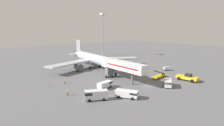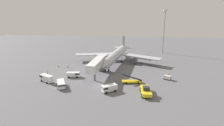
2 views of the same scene
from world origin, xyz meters
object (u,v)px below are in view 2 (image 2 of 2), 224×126
at_px(ground_crew_worker_foreground, 68,66).
at_px(safety_cone_bravo, 168,74).
at_px(belt_loader_truck, 132,81).
at_px(service_van_outer_left, 61,84).
at_px(safety_cone_alpha, 58,66).
at_px(apron_light_mast, 165,23).
at_px(airplane_at_gate, 117,54).
at_px(pushback_tug, 146,91).
at_px(service_van_near_right, 46,78).
at_px(jet_bridge, 98,63).
at_px(baggage_cart_outer_right, 168,77).
at_px(service_van_near_left, 109,88).
at_px(ground_crew_worker_midground, 47,72).
at_px(service_van_far_right, 74,74).

distance_m(ground_crew_worker_foreground, safety_cone_bravo, 41.29).
relative_size(belt_loader_truck, service_van_outer_left, 1.15).
xyz_separation_m(safety_cone_alpha, apron_light_mast, (49.63, 39.08, 17.42)).
xyz_separation_m(airplane_at_gate, pushback_tug, (11.92, -34.34, -2.85)).
height_order(service_van_near_right, safety_cone_alpha, service_van_near_right).
distance_m(airplane_at_gate, service_van_outer_left, 35.61).
bearing_deg(jet_bridge, safety_cone_alpha, 155.21).
xyz_separation_m(baggage_cart_outer_right, safety_cone_bravo, (1.17, 6.01, -0.50)).
bearing_deg(safety_cone_bravo, service_van_near_left, -136.43).
bearing_deg(baggage_cart_outer_right, ground_crew_worker_midground, -179.38).
bearing_deg(belt_loader_truck, service_van_outer_left, -163.31).
bearing_deg(service_van_far_right, safety_cone_bravo, 13.16).
xyz_separation_m(service_van_near_right, service_van_outer_left, (6.81, -3.80, -0.27)).
bearing_deg(service_van_far_right, jet_bridge, 17.92).
height_order(belt_loader_truck, baggage_cart_outer_right, belt_loader_truck).
relative_size(pushback_tug, safety_cone_bravo, 11.15).
distance_m(belt_loader_truck, safety_cone_bravo, 17.33).
relative_size(airplane_at_gate, safety_cone_bravo, 70.63).
xyz_separation_m(service_van_far_right, ground_crew_worker_foreground, (-6.75, 11.42, -0.22)).
xyz_separation_m(service_van_near_left, service_van_outer_left, (-15.14, 1.34, -0.11)).
xyz_separation_m(belt_loader_truck, apron_light_mast, (17.30, 54.02, 17.01)).
distance_m(service_van_outer_left, apron_light_mast, 73.85).
xyz_separation_m(pushback_tug, service_van_far_right, (-25.13, 11.12, -0.02)).
distance_m(ground_crew_worker_foreground, apron_light_mast, 62.36).
relative_size(ground_crew_worker_foreground, apron_light_mast, 0.06).
bearing_deg(service_van_near_right, safety_cone_bravo, 18.19).
bearing_deg(jet_bridge, safety_cone_bravo, 11.53).
height_order(jet_bridge, pushback_tug, jet_bridge).
relative_size(ground_crew_worker_midground, safety_cone_bravo, 2.64).
height_order(jet_bridge, ground_crew_worker_foreground, jet_bridge).
height_order(safety_cone_alpha, safety_cone_bravo, safety_cone_alpha).
xyz_separation_m(service_van_near_right, baggage_cart_outer_right, (40.60, 7.72, -0.54)).
xyz_separation_m(jet_bridge, service_van_far_right, (-8.57, -2.77, -3.79)).
xyz_separation_m(airplane_at_gate, belt_loader_truck, (7.84, -26.23, -3.20)).
bearing_deg(service_van_near_right, service_van_near_left, -13.17).
distance_m(airplane_at_gate, jet_bridge, 20.99).
distance_m(service_van_near_left, ground_crew_worker_foreground, 30.81).
distance_m(ground_crew_worker_foreground, ground_crew_worker_midground, 10.69).
height_order(pushback_tug, ground_crew_worker_foreground, pushback_tug).
relative_size(jet_bridge, safety_cone_bravo, 29.57).
xyz_separation_m(service_van_far_right, ground_crew_worker_midground, (-10.88, 1.55, -0.21)).
xyz_separation_m(service_van_near_right, ground_crew_worker_midground, (-3.50, 7.24, -0.47)).
bearing_deg(airplane_at_gate, belt_loader_truck, -73.36).
relative_size(service_van_near_right, safety_cone_alpha, 7.90).
bearing_deg(ground_crew_worker_midground, ground_crew_worker_foreground, 67.32).
bearing_deg(apron_light_mast, service_van_near_right, -128.88).
bearing_deg(belt_loader_truck, airplane_at_gate, 106.64).
xyz_separation_m(airplane_at_gate, service_van_outer_left, (-13.78, -32.71, -2.89)).
distance_m(ground_crew_worker_midground, safety_cone_alpha, 10.40).
distance_m(jet_bridge, belt_loader_truck, 14.35).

